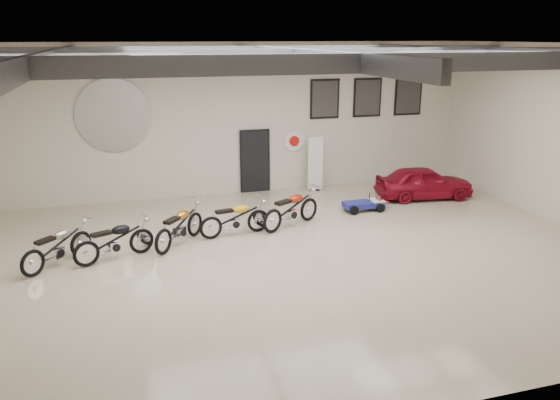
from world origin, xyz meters
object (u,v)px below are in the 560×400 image
object	(u,v)px
motorcycle_gold	(179,225)
vintage_car	(424,182)
go_kart	(367,202)
banner_stand	(315,164)
motorcycle_red	(291,208)
motorcycle_silver	(57,245)
motorcycle_yellow	(235,218)
motorcycle_black	(114,240)

from	to	relation	value
motorcycle_gold	vintage_car	bearing A→B (deg)	-36.08
go_kart	motorcycle_gold	bearing A→B (deg)	-167.21
banner_stand	motorcycle_red	distance (m)	3.91
motorcycle_red	banner_stand	bearing A→B (deg)	31.64
motorcycle_silver	motorcycle_yellow	world-z (taller)	motorcycle_silver
motorcycle_silver	motorcycle_black	distance (m)	1.28
motorcycle_black	go_kart	distance (m)	7.71
motorcycle_black	motorcycle_red	world-z (taller)	motorcycle_red
banner_stand	motorcycle_yellow	distance (m)	5.13
motorcycle_black	motorcycle_gold	bearing A→B (deg)	-2.26
motorcycle_red	vintage_car	size ratio (longest dim) A/B	0.66
motorcycle_yellow	motorcycle_red	xyz separation A→B (m)	(1.67, 0.25, 0.04)
go_kart	motorcycle_black	bearing A→B (deg)	-165.72
motorcycle_silver	motorcycle_red	xyz separation A→B (m)	(6.05, 1.09, 0.04)
banner_stand	motorcycle_yellow	xyz separation A→B (m)	(-3.60, -3.63, -0.44)
banner_stand	go_kart	distance (m)	2.81
banner_stand	motorcycle_red	bearing A→B (deg)	-111.01
motorcycle_red	motorcycle_gold	bearing A→B (deg)	160.89
motorcycle_yellow	vintage_car	xyz separation A→B (m)	(6.73, 1.71, 0.04)
go_kart	vintage_car	xyz separation A→B (m)	(2.35, 0.70, 0.26)
motorcycle_red	go_kart	bearing A→B (deg)	-12.90
motorcycle_gold	motorcycle_yellow	distance (m)	1.53
motorcycle_black	banner_stand	bearing A→B (deg)	12.21
motorcycle_silver	vintage_car	bearing A→B (deg)	-32.04
motorcycle_silver	motorcycle_black	world-z (taller)	same
banner_stand	motorcycle_black	world-z (taller)	banner_stand
banner_stand	go_kart	bearing A→B (deg)	-64.79
motorcycle_yellow	motorcycle_red	bearing A→B (deg)	-0.69
banner_stand	motorcycle_red	world-z (taller)	banner_stand
motorcycle_black	motorcycle_red	xyz separation A→B (m)	(4.78, 1.08, 0.04)
motorcycle_black	motorcycle_red	bearing A→B (deg)	-8.61
banner_stand	motorcycle_silver	size ratio (longest dim) A/B	0.97
motorcycle_black	motorcycle_silver	bearing A→B (deg)	158.75
motorcycle_yellow	motorcycle_silver	bearing A→B (deg)	-178.37
motorcycle_silver	go_kart	world-z (taller)	motorcycle_silver
vintage_car	motorcycle_gold	bearing A→B (deg)	110.81
motorcycle_gold	motorcycle_black	bearing A→B (deg)	149.50
motorcycle_silver	motorcycle_gold	size ratio (longest dim) A/B	0.96
motorcycle_black	motorcycle_yellow	distance (m)	3.22
motorcycle_black	vintage_car	world-z (taller)	vintage_car
banner_stand	motorcycle_gold	xyz separation A→B (m)	(-5.11, -3.90, -0.41)
vintage_car	motorcycle_yellow	bearing A→B (deg)	111.49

